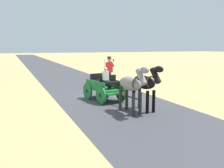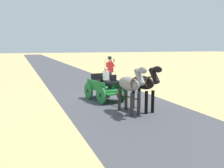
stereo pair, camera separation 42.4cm
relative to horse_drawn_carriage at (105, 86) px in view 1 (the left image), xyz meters
The scene contains 5 objects.
ground_plane 1.18m from the horse_drawn_carriage, 110.47° to the right, with size 200.00×200.00×0.00m, color tan.
road_surface 1.18m from the horse_drawn_carriage, 110.47° to the right, with size 5.86×160.00×0.01m, color #424247.
horse_drawn_carriage is the anchor object (origin of this frame).
horse_near_side 3.10m from the horse_drawn_carriage, 107.58° to the left, with size 0.77×2.15×2.21m.
horse_off_side 3.10m from the horse_drawn_carriage, 92.51° to the left, with size 0.75×2.15×2.21m.
Camera 1 is at (5.25, 13.81, 3.07)m, focal length 39.95 mm.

